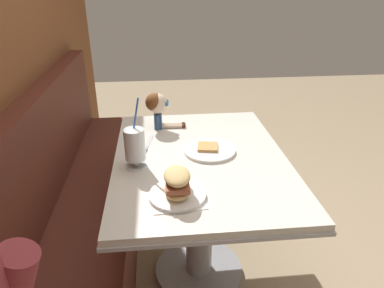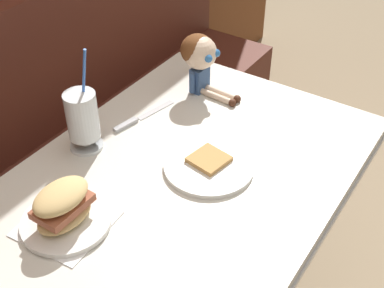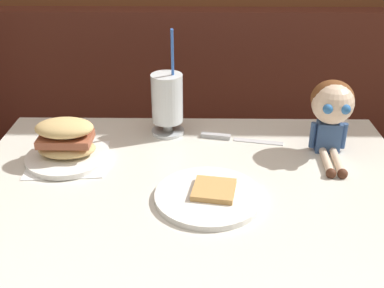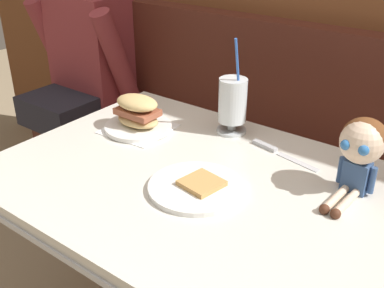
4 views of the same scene
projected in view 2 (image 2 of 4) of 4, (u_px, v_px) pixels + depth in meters
name	position (u px, v px, depth m)	size (l,w,h in m)	color
booth_bench	(48.00, 192.00, 1.95)	(2.60, 0.48, 1.00)	#512319
diner_table	(186.00, 219.00, 1.54)	(1.11, 0.81, 0.74)	silver
toast_plate	(209.00, 165.00, 1.42)	(0.25, 0.25, 0.03)	white
milkshake_glass	(83.00, 118.00, 1.43)	(0.10, 0.10, 0.31)	silver
sandwich_plate	(64.00, 211.00, 1.23)	(0.22, 0.22, 0.12)	white
butter_knife	(134.00, 121.00, 1.59)	(0.23, 0.07, 0.01)	silver
seated_doll	(200.00, 56.00, 1.66)	(0.12, 0.22, 0.20)	#385689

